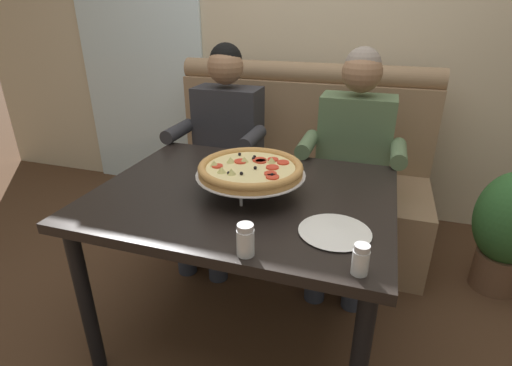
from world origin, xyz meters
The scene contains 13 objects.
ground_plane centered at (0.00, 0.00, 0.00)m, with size 16.00×16.00×0.00m, color #4C3321.
back_wall_with_window centered at (0.00, 1.52, 1.40)m, with size 6.00×0.12×2.80m, color beige.
window_panel centered at (-1.40, 1.45, 1.40)m, with size 1.10×0.02×2.80m, color white.
booth_bench centered at (0.00, 0.95, 0.40)m, with size 1.71×0.78×1.13m.
dining_table centered at (0.00, 0.00, 0.67)m, with size 1.22×0.97×0.75m.
diner_left centered at (-0.38, 0.69, 0.71)m, with size 0.54×0.64×1.27m.
diner_right centered at (0.38, 0.69, 0.71)m, with size 0.54×0.64×1.27m.
pizza centered at (0.03, -0.01, 0.86)m, with size 0.44×0.44×0.14m.
shaker_pepper_flakes centered at (0.16, -0.43, 0.80)m, with size 0.06×0.06×0.11m.
shaker_oregano centered at (0.50, -0.41, 0.79)m, with size 0.05×0.05×0.10m.
plate_near_left centered at (0.41, -0.21, 0.76)m, with size 0.25×0.25×0.02m.
patio_chair centered at (-1.43, 2.09, 0.52)m, with size 0.40×0.40×0.86m.
potted_plant centered at (1.23, 0.74, 0.39)m, with size 0.36×0.36×0.70m.
Camera 1 is at (0.50, -1.38, 1.45)m, focal length 27.32 mm.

